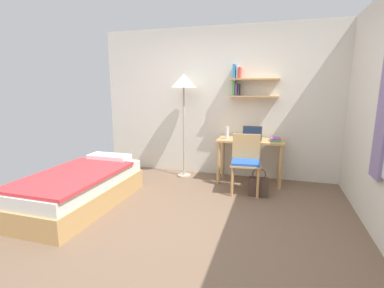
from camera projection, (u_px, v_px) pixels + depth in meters
ground_plane at (186, 223)px, 3.28m from camera, size 5.28×5.28×0.00m
wall_back at (221, 103)px, 4.91m from camera, size 4.40×0.27×2.60m
bed at (80, 188)px, 3.74m from camera, size 0.94×1.84×0.54m
desk at (250, 148)px, 4.59m from camera, size 1.07×0.51×0.73m
desk_chair at (246, 160)px, 4.17m from camera, size 0.47×0.43×0.88m
standing_lamp at (184, 86)px, 4.72m from camera, size 0.44×0.44×1.79m
laptop at (252, 136)px, 4.55m from camera, size 0.32×0.23×0.21m
water_bottle at (227, 133)px, 4.60m from camera, size 0.06×0.06×0.21m
book_stack at (275, 139)px, 4.43m from camera, size 0.17×0.22×0.05m
handbag at (259, 186)px, 4.08m from camera, size 0.28×0.11×0.43m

